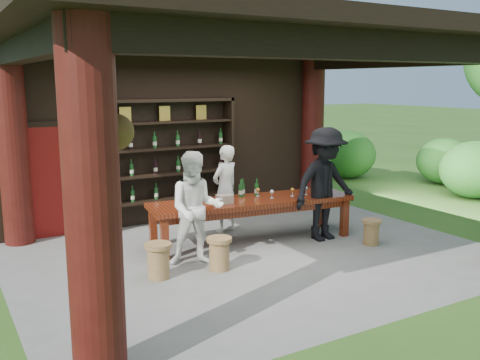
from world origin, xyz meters
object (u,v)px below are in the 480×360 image
tasting_table (252,206)px  guest_man (325,184)px  stool_near_left (219,253)px  guest_woman (196,209)px  napkin_basket (224,199)px  stool_far_left (158,260)px  wine_shelf (167,162)px  stool_near_right (371,231)px  host (225,189)px

tasting_table → guest_man: 1.32m
stool_near_left → guest_woman: bearing=111.8°
tasting_table → guest_woman: guest_woman is taller
guest_woman → napkin_basket: size_ratio=6.64×
guest_man → guest_woman: bearing=177.8°
stool_far_left → napkin_basket: bearing=28.4°
wine_shelf → guest_man: (1.95, -2.38, -0.23)m
stool_near_right → guest_man: (-0.50, 0.66, 0.75)m
stool_far_left → stool_near_left: bearing=-8.4°
host → stool_far_left: bearing=22.0°
host → napkin_basket: host is taller
wine_shelf → guest_woman: 2.51m
wine_shelf → tasting_table: 2.10m
stool_near_left → stool_far_left: bearing=171.6°
stool_near_right → guest_woman: size_ratio=0.25×
guest_woman → guest_man: 2.50m
wine_shelf → guest_woman: (-0.54, -2.42, -0.35)m
stool_near_left → napkin_basket: (0.61, 0.95, 0.56)m
stool_near_right → host: (-1.75, 1.98, 0.57)m
stool_near_right → stool_far_left: 3.74m
stool_near_left → napkin_basket: napkin_basket is taller
host → guest_man: bearing=115.8°
napkin_basket → host: bearing=60.6°
wine_shelf → host: size_ratio=1.71×
stool_far_left → host: size_ratio=0.32×
stool_far_left → host: bearing=39.7°
stool_near_left → host: bearing=58.8°
stool_near_left → tasting_table: bearing=40.2°
wine_shelf → guest_woman: size_ratio=1.60×
stool_near_left → napkin_basket: bearing=57.3°
host → napkin_basket: size_ratio=6.19×
host → guest_woman: guest_woman is taller
guest_man → tasting_table: bearing=152.2°
wine_shelf → napkin_basket: 1.94m
napkin_basket → tasting_table: bearing=4.0°
wine_shelf → guest_man: bearing=-50.7°
guest_woman → stool_near_right: bearing=9.4°
host → guest_woman: (-1.24, -1.36, 0.06)m
tasting_table → napkin_basket: napkin_basket is taller
stool_near_right → guest_man: size_ratio=0.22×
tasting_table → stool_far_left: 2.28m
wine_shelf → tasting_table: size_ratio=0.76×
wine_shelf → stool_near_right: 4.03m
wine_shelf → guest_woman: bearing=-102.7°
host → guest_man: 1.83m
tasting_table → stool_near_right: bearing=-35.9°
stool_near_right → stool_far_left: size_ratio=0.86×
wine_shelf → stool_far_left: (-1.28, -2.71, -0.95)m
stool_far_left → host: (1.98, 1.64, 0.54)m
stool_near_right → host: size_ratio=0.27×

